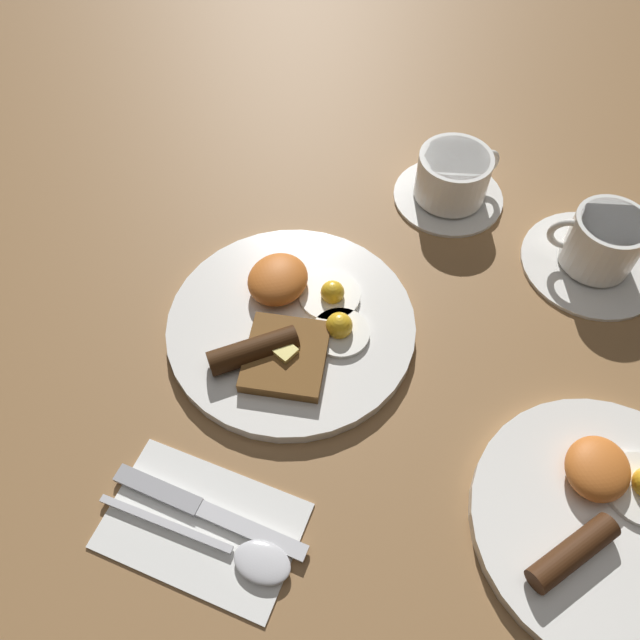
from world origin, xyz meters
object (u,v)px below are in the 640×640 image
at_px(teacup_near, 452,180).
at_px(spoon, 243,555).
at_px(breakfast_plate_near, 291,323).
at_px(teacup_far, 599,248).
at_px(breakfast_plate_far, 607,518).
at_px(knife, 198,507).

distance_m(teacup_near, spoon, 0.51).
xyz_separation_m(breakfast_plate_near, teacup_far, (-0.24, 0.28, 0.02)).
relative_size(breakfast_plate_near, spoon, 1.46).
bearing_deg(breakfast_plate_far, breakfast_plate_near, -99.41).
bearing_deg(breakfast_plate_far, knife, -65.14).
xyz_separation_m(knife, spoon, (0.02, 0.06, 0.00)).
height_order(breakfast_plate_far, teacup_near, teacup_near).
relative_size(breakfast_plate_far, knife, 1.27).
xyz_separation_m(breakfast_plate_far, spoon, (0.17, -0.28, -0.00)).
height_order(breakfast_plate_far, teacup_far, teacup_far).
bearing_deg(breakfast_plate_near, teacup_near, 162.71).
bearing_deg(breakfast_plate_near, breakfast_plate_far, 80.59).
distance_m(breakfast_plate_near, spoon, 0.25).
distance_m(breakfast_plate_far, teacup_near, 0.43).
distance_m(breakfast_plate_near, knife, 0.22).
distance_m(breakfast_plate_near, teacup_far, 0.37).
xyz_separation_m(teacup_far, knife, (0.46, -0.26, -0.02)).
xyz_separation_m(breakfast_plate_far, teacup_far, (-0.30, -0.08, 0.02)).
bearing_deg(teacup_near, knife, -7.79).
distance_m(breakfast_plate_far, knife, 0.37).
bearing_deg(breakfast_plate_near, teacup_far, 131.38).
height_order(knife, spoon, spoon).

